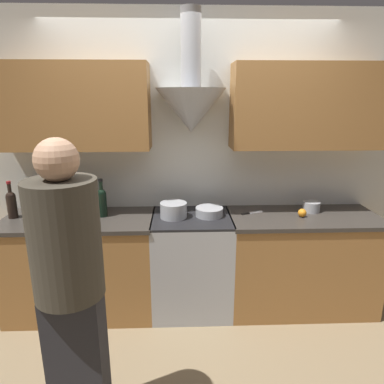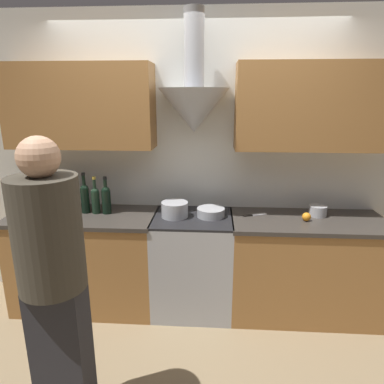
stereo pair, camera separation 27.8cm
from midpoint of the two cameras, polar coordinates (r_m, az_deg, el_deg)
name	(u,v)px [view 2 (the right image)]	position (r m, az deg, el deg)	size (l,w,h in m)	color
ground_plane	(190,331)	(3.07, 2.46, -22.21)	(12.00, 12.00, 0.00)	#847051
wall_back	(195,144)	(3.07, 3.16, 8.03)	(8.40, 0.58, 2.60)	silver
counter_left	(87,260)	(3.29, -14.80, -10.91)	(1.28, 0.62, 0.88)	#9E6B38
counter_right	(304,266)	(3.27, 20.63, -11.60)	(1.31, 0.62, 0.88)	#9E6B38
stove_range	(193,263)	(3.13, 2.72, -11.73)	(0.69, 0.60, 0.88)	#A8AAAF
wine_bottle_0	(22,198)	(3.33, -24.34, -0.91)	(0.08, 0.08, 0.32)	black
wine_bottle_1	(36,197)	(3.30, -22.48, -0.88)	(0.08, 0.08, 0.31)	black
wine_bottle_2	(44,198)	(3.24, -21.20, -0.91)	(0.07, 0.07, 0.33)	black
wine_bottle_3	(55,197)	(3.21, -19.67, -0.82)	(0.07, 0.07, 0.35)	black
wine_bottle_4	(63,199)	(3.18, -18.33, -1.16)	(0.07, 0.07, 0.31)	black
wine_bottle_5	(74,198)	(3.15, -16.74, -1.06)	(0.08, 0.08, 0.32)	black
wine_bottle_6	(85,197)	(3.12, -15.00, -0.83)	(0.07, 0.07, 0.36)	black
wine_bottle_7	(95,199)	(3.08, -13.34, -1.16)	(0.07, 0.07, 0.33)	black
wine_bottle_8	(106,198)	(3.06, -11.62, -1.09)	(0.08, 0.08, 0.33)	black
stock_pot	(175,209)	(2.93, -0.18, -2.97)	(0.23, 0.23, 0.13)	#A8AAAF
mixing_bowl	(211,212)	(2.96, 5.85, -3.44)	(0.24, 0.24, 0.07)	#A8AAAF
orange_fruit	(306,217)	(3.04, 21.07, -3.92)	(0.07, 0.07, 0.07)	orange
saucepan	(318,211)	(3.20, 22.60, -2.94)	(0.15, 0.15, 0.09)	#A8AAAF
chefs_knife	(255,215)	(3.06, 13.06, -3.78)	(0.21, 0.10, 0.01)	silver
person_foreground_left	(54,280)	(1.96, -18.28, -13.87)	(0.35, 0.35, 1.71)	#28282D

